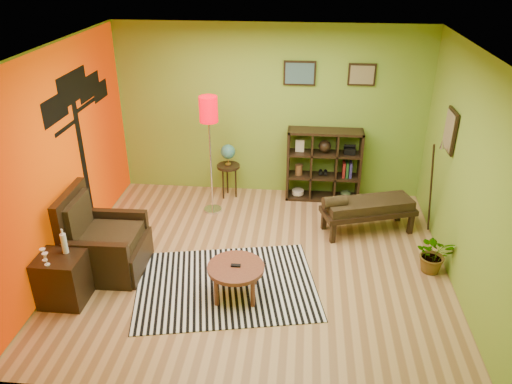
# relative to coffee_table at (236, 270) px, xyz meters

# --- Properties ---
(ground) EXTENTS (5.00, 5.00, 0.00)m
(ground) POSITION_rel_coffee_table_xyz_m (0.18, 0.68, -0.36)
(ground) COLOR tan
(ground) RESTS_ON ground
(room_shell) EXTENTS (5.04, 4.54, 2.82)m
(room_shell) POSITION_rel_coffee_table_xyz_m (0.09, 0.69, 1.44)
(room_shell) COLOR olive
(room_shell) RESTS_ON ground
(zebra_rug) EXTENTS (2.51, 2.04, 0.01)m
(zebra_rug) POSITION_rel_coffee_table_xyz_m (-0.15, 0.17, -0.36)
(zebra_rug) COLOR white
(zebra_rug) RESTS_ON ground
(coffee_table) EXTENTS (0.68, 0.68, 0.44)m
(coffee_table) POSITION_rel_coffee_table_xyz_m (0.00, 0.00, 0.00)
(coffee_table) COLOR brown
(coffee_table) RESTS_ON ground
(armchair) EXTENTS (0.94, 0.95, 1.11)m
(armchair) POSITION_rel_coffee_table_xyz_m (-1.79, 0.38, -0.02)
(armchair) COLOR black
(armchair) RESTS_ON ground
(side_cabinet) EXTENTS (0.52, 0.48, 0.94)m
(side_cabinet) POSITION_rel_coffee_table_xyz_m (-2.02, -0.31, -0.05)
(side_cabinet) COLOR black
(side_cabinet) RESTS_ON ground
(floor_lamp) EXTENTS (0.28, 0.28, 1.87)m
(floor_lamp) POSITION_rel_coffee_table_xyz_m (-0.66, 2.09, 1.15)
(floor_lamp) COLOR silver
(floor_lamp) RESTS_ON ground
(globe_table) EXTENTS (0.38, 0.38, 0.93)m
(globe_table) POSITION_rel_coffee_table_xyz_m (-0.48, 2.61, 0.34)
(globe_table) COLOR black
(globe_table) RESTS_ON ground
(cube_shelf) EXTENTS (1.20, 0.35, 1.20)m
(cube_shelf) POSITION_rel_coffee_table_xyz_m (1.10, 2.71, 0.24)
(cube_shelf) COLOR black
(cube_shelf) RESTS_ON ground
(bench) EXTENTS (1.45, 0.88, 0.63)m
(bench) POSITION_rel_coffee_table_xyz_m (1.69, 1.68, 0.04)
(bench) COLOR black
(bench) RESTS_ON ground
(potted_plant) EXTENTS (0.52, 0.57, 0.41)m
(potted_plant) POSITION_rel_coffee_table_xyz_m (2.48, 0.75, -0.15)
(potted_plant) COLOR #26661E
(potted_plant) RESTS_ON ground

